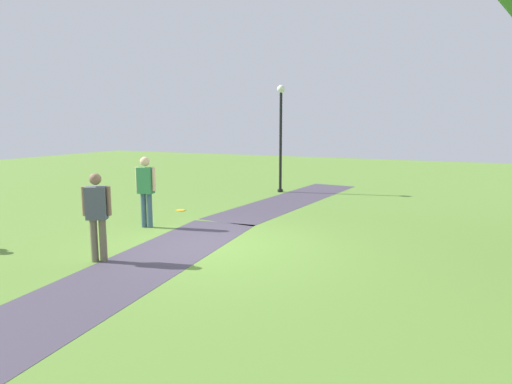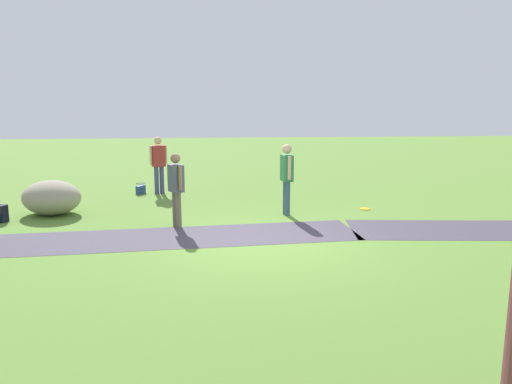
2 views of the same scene
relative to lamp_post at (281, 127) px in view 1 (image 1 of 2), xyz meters
The scene contains 7 objects.
ground_plane 7.89m from the lamp_post, 10.68° to the left, with size 48.00×48.00×0.00m, color olive.
footpath_segment_near 2.90m from the lamp_post, 35.32° to the left, with size 8.12×2.41×0.01m.
footpath_segment_mid 9.69m from the lamp_post, ahead, with size 8.12×2.40×0.01m.
lamp_post is the anchor object (origin of this frame).
man_near_boulder 9.27m from the lamp_post, ahead, with size 0.39×0.46×1.64m.
passerby_on_path 6.78m from the lamp_post, ahead, with size 0.29×0.52×1.72m.
frisbee_on_grass 5.24m from the lamp_post, 16.22° to the right, with size 0.26×0.26×0.02m.
Camera 1 is at (7.83, 4.67, 2.54)m, focal length 31.64 mm.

